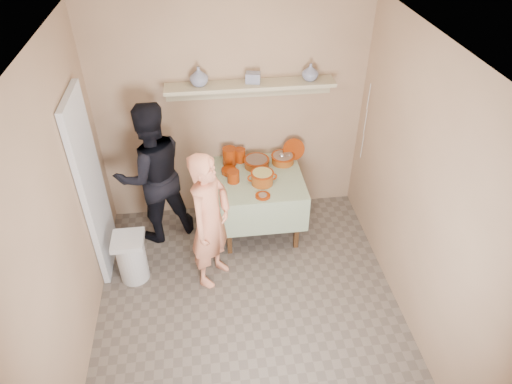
{
  "coord_description": "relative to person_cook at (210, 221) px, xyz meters",
  "views": [
    {
      "loc": [
        -0.3,
        -2.84,
        3.7
      ],
      "look_at": [
        0.15,
        0.75,
        0.95
      ],
      "focal_mm": 32.0,
      "sensor_mm": 36.0,
      "label": 1
    }
  ],
  "objects": [
    {
      "name": "empty_bowl",
      "position": [
        0.25,
        0.81,
        0.02
      ],
      "size": [
        0.17,
        0.17,
        0.05
      ],
      "primitive_type": "cylinder",
      "color": "maroon",
      "rests_on": "serving_table"
    },
    {
      "name": "ground",
      "position": [
        0.33,
        -0.58,
        -0.76
      ],
      "size": [
        3.5,
        3.5,
        0.0
      ],
      "primitive_type": "plane",
      "color": "#64584F",
      "rests_on": "ground"
    },
    {
      "name": "vase_right",
      "position": [
        1.16,
        1.05,
        1.05
      ],
      "size": [
        0.2,
        0.2,
        0.18
      ],
      "primitive_type": "imported",
      "rotation": [
        0.0,
        0.0,
        -0.17
      ],
      "color": "navy",
      "rests_on": "wall_shelf"
    },
    {
      "name": "cazuela_meat_b",
      "position": [
        0.89,
        0.95,
        0.06
      ],
      "size": [
        0.28,
        0.28,
        0.1
      ],
      "color": "maroon",
      "rests_on": "serving_table"
    },
    {
      "name": "serving_table",
      "position": [
        0.58,
        0.7,
        -0.12
      ],
      "size": [
        0.97,
        0.97,
        0.76
      ],
      "color": "#4C2D16",
      "rests_on": "ground"
    },
    {
      "name": "bowl_stack",
      "position": [
        0.28,
        0.64,
        0.06
      ],
      "size": [
        0.14,
        0.14,
        0.14
      ],
      "primitive_type": "cylinder",
      "color": "maroon",
      "rests_on": "serving_table"
    },
    {
      "name": "cazuela_meat_a",
      "position": [
        0.57,
        0.91,
        0.06
      ],
      "size": [
        0.3,
        0.3,
        0.1
      ],
      "color": "maroon",
      "rests_on": "serving_table"
    },
    {
      "name": "electrical_cord",
      "position": [
        1.8,
        0.9,
        0.49
      ],
      "size": [
        0.01,
        0.05,
        0.9
      ],
      "color": "silver",
      "rests_on": "wall_shelf"
    },
    {
      "name": "plate_stack_a",
      "position": [
        0.27,
        0.99,
        0.1
      ],
      "size": [
        0.16,
        0.16,
        0.21
      ],
      "primitive_type": "cylinder",
      "color": "maroon",
      "rests_on": "serving_table"
    },
    {
      "name": "ladle",
      "position": [
        0.87,
        0.92,
        0.11
      ],
      "size": [
        0.08,
        0.26,
        0.19
      ],
      "color": "silver",
      "rests_on": "cazuela_meat_b"
    },
    {
      "name": "wall_shelf",
      "position": [
        0.53,
        1.08,
        0.91
      ],
      "size": [
        1.8,
        0.25,
        0.21
      ],
      "color": "tan",
      "rests_on": "room_shell"
    },
    {
      "name": "propped_lid",
      "position": [
        1.03,
        1.02,
        0.12
      ],
      "size": [
        0.26,
        0.12,
        0.25
      ],
      "primitive_type": "cylinder",
      "rotation": [
        1.22,
        0.0,
        0.05
      ],
      "color": "maroon",
      "rests_on": "serving_table"
    },
    {
      "name": "vase_left",
      "position": [
        -0.0,
        1.06,
        1.06
      ],
      "size": [
        0.24,
        0.24,
        0.2
      ],
      "primitive_type": "imported",
      "rotation": [
        0.0,
        0.0,
        0.28
      ],
      "color": "navy",
      "rests_on": "wall_shelf"
    },
    {
      "name": "cazuela_rice",
      "position": [
        0.59,
        0.57,
        0.08
      ],
      "size": [
        0.33,
        0.25,
        0.14
      ],
      "color": "maroon",
      "rests_on": "serving_table"
    },
    {
      "name": "tile_panel",
      "position": [
        -1.13,
        0.37,
        0.24
      ],
      "size": [
        0.06,
        0.7,
        2.0
      ],
      "primitive_type": "cube",
      "color": "silver",
      "rests_on": "ground"
    },
    {
      "name": "ceramic_box",
      "position": [
        0.56,
        1.06,
        1.01
      ],
      "size": [
        0.17,
        0.14,
        0.11
      ],
      "primitive_type": "cube",
      "rotation": [
        0.0,
        0.0,
        -0.21
      ],
      "color": "navy",
      "rests_on": "wall_shelf"
    },
    {
      "name": "trash_bin",
      "position": [
        -0.84,
        0.08,
        -0.48
      ],
      "size": [
        0.32,
        0.32,
        0.56
      ],
      "color": "silver",
      "rests_on": "ground"
    },
    {
      "name": "room_shell",
      "position": [
        0.33,
        -0.58,
        0.85
      ],
      "size": [
        3.04,
        3.54,
        2.62
      ],
      "color": "tan",
      "rests_on": "ground"
    },
    {
      "name": "person_cook",
      "position": [
        0.0,
        0.0,
        0.0
      ],
      "size": [
        0.61,
        0.67,
        1.53
      ],
      "primitive_type": "imported",
      "rotation": [
        0.0,
        0.0,
        0.98
      ],
      "color": "#EA8965",
      "rests_on": "ground"
    },
    {
      "name": "front_plate",
      "position": [
        0.57,
        0.33,
        0.01
      ],
      "size": [
        0.16,
        0.16,
        0.03
      ],
      "color": "maroon",
      "rests_on": "serving_table"
    },
    {
      "name": "plate_stack_b",
      "position": [
        0.39,
        1.04,
        0.08
      ],
      "size": [
        0.13,
        0.13,
        0.16
      ],
      "primitive_type": "cylinder",
      "color": "maroon",
      "rests_on": "serving_table"
    },
    {
      "name": "person_helper",
      "position": [
        -0.6,
        0.78,
        0.08
      ],
      "size": [
        0.99,
        0.89,
        1.68
      ],
      "primitive_type": "imported",
      "rotation": [
        0.0,
        0.0,
        -2.77
      ],
      "color": "black",
      "rests_on": "ground"
    }
  ]
}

